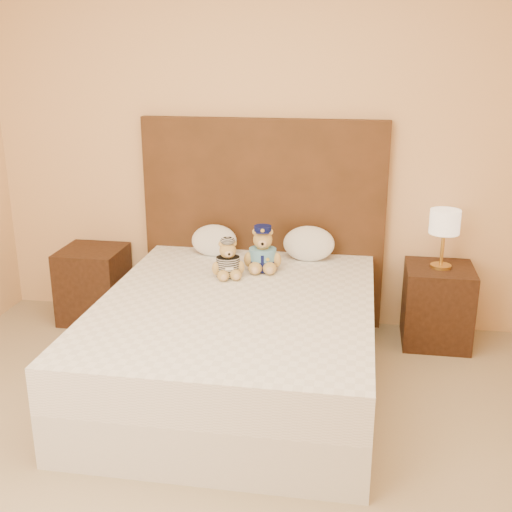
{
  "coord_description": "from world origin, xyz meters",
  "views": [
    {
      "loc": [
        0.7,
        -2.24,
        1.96
      ],
      "look_at": [
        0.08,
        1.45,
        0.74
      ],
      "focal_mm": 45.0,
      "sensor_mm": 36.0,
      "label": 1
    }
  ],
  "objects_px": {
    "pillow_right": "(309,242)",
    "bed": "(237,342)",
    "lamp": "(445,225)",
    "pillow_left": "(214,239)",
    "nightstand_left": "(94,284)",
    "teddy_prisoner": "(228,258)",
    "teddy_police": "(263,248)",
    "nightstand_right": "(437,305)"
  },
  "relations": [
    {
      "from": "nightstand_right",
      "to": "pillow_right",
      "type": "relative_size",
      "value": 1.54
    },
    {
      "from": "pillow_right",
      "to": "nightstand_left",
      "type": "bearing_deg",
      "value": -178.93
    },
    {
      "from": "nightstand_left",
      "to": "nightstand_right",
      "type": "distance_m",
      "value": 2.5
    },
    {
      "from": "teddy_police",
      "to": "pillow_left",
      "type": "bearing_deg",
      "value": 136.84
    },
    {
      "from": "lamp",
      "to": "teddy_police",
      "type": "xyz_separation_m",
      "value": [
        -1.18,
        -0.25,
        -0.15
      ]
    },
    {
      "from": "lamp",
      "to": "pillow_left",
      "type": "height_order",
      "value": "lamp"
    },
    {
      "from": "bed",
      "to": "nightstand_left",
      "type": "relative_size",
      "value": 3.64
    },
    {
      "from": "nightstand_right",
      "to": "teddy_prisoner",
      "type": "distance_m",
      "value": 1.5
    },
    {
      "from": "bed",
      "to": "teddy_prisoner",
      "type": "height_order",
      "value": "teddy_prisoner"
    },
    {
      "from": "lamp",
      "to": "pillow_left",
      "type": "xyz_separation_m",
      "value": [
        -1.57,
        0.03,
        -0.18
      ]
    },
    {
      "from": "teddy_prisoner",
      "to": "pillow_right",
      "type": "xyz_separation_m",
      "value": [
        0.48,
        0.45,
        0.0
      ]
    },
    {
      "from": "bed",
      "to": "pillow_right",
      "type": "bearing_deg",
      "value": 66.98
    },
    {
      "from": "nightstand_right",
      "to": "teddy_police",
      "type": "bearing_deg",
      "value": -168.03
    },
    {
      "from": "bed",
      "to": "teddy_police",
      "type": "height_order",
      "value": "teddy_police"
    },
    {
      "from": "nightstand_left",
      "to": "nightstand_right",
      "type": "bearing_deg",
      "value": 0.0
    },
    {
      "from": "nightstand_left",
      "to": "pillow_left",
      "type": "relative_size",
      "value": 1.68
    },
    {
      "from": "bed",
      "to": "nightstand_right",
      "type": "height_order",
      "value": "same"
    },
    {
      "from": "lamp",
      "to": "teddy_police",
      "type": "relative_size",
      "value": 1.32
    },
    {
      "from": "nightstand_right",
      "to": "nightstand_left",
      "type": "bearing_deg",
      "value": 180.0
    },
    {
      "from": "teddy_police",
      "to": "teddy_prisoner",
      "type": "distance_m",
      "value": 0.26
    },
    {
      "from": "pillow_right",
      "to": "bed",
      "type": "bearing_deg",
      "value": -113.02
    },
    {
      "from": "nightstand_right",
      "to": "teddy_police",
      "type": "distance_m",
      "value": 1.28
    },
    {
      "from": "teddy_prisoner",
      "to": "pillow_right",
      "type": "distance_m",
      "value": 0.66
    },
    {
      "from": "pillow_left",
      "to": "teddy_prisoner",
      "type": "bearing_deg",
      "value": -66.36
    },
    {
      "from": "bed",
      "to": "pillow_right",
      "type": "relative_size",
      "value": 5.59
    },
    {
      "from": "nightstand_left",
      "to": "teddy_police",
      "type": "xyz_separation_m",
      "value": [
        1.32,
        -0.25,
        0.43
      ]
    },
    {
      "from": "teddy_police",
      "to": "teddy_prisoner",
      "type": "height_order",
      "value": "teddy_police"
    },
    {
      "from": "teddy_police",
      "to": "pillow_right",
      "type": "distance_m",
      "value": 0.4
    },
    {
      "from": "lamp",
      "to": "teddy_prisoner",
      "type": "relative_size",
      "value": 1.61
    },
    {
      "from": "lamp",
      "to": "pillow_right",
      "type": "bearing_deg",
      "value": 178.09
    },
    {
      "from": "bed",
      "to": "pillow_left",
      "type": "xyz_separation_m",
      "value": [
        -0.32,
        0.83,
        0.39
      ]
    },
    {
      "from": "lamp",
      "to": "teddy_prisoner",
      "type": "height_order",
      "value": "lamp"
    },
    {
      "from": "pillow_left",
      "to": "bed",
      "type": "bearing_deg",
      "value": -68.62
    },
    {
      "from": "lamp",
      "to": "pillow_left",
      "type": "bearing_deg",
      "value": 178.91
    },
    {
      "from": "nightstand_left",
      "to": "nightstand_right",
      "type": "relative_size",
      "value": 1.0
    },
    {
      "from": "bed",
      "to": "nightstand_right",
      "type": "bearing_deg",
      "value": 32.62
    },
    {
      "from": "bed",
      "to": "nightstand_left",
      "type": "xyz_separation_m",
      "value": [
        -1.25,
        0.8,
        -0.0
      ]
    },
    {
      "from": "nightstand_left",
      "to": "teddy_prisoner",
      "type": "relative_size",
      "value": 2.22
    },
    {
      "from": "nightstand_right",
      "to": "pillow_right",
      "type": "distance_m",
      "value": 0.98
    },
    {
      "from": "bed",
      "to": "teddy_prisoner",
      "type": "bearing_deg",
      "value": 108.65
    },
    {
      "from": "lamp",
      "to": "nightstand_left",
      "type": "bearing_deg",
      "value": 180.0
    },
    {
      "from": "nightstand_right",
      "to": "pillow_left",
      "type": "bearing_deg",
      "value": 178.91
    }
  ]
}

